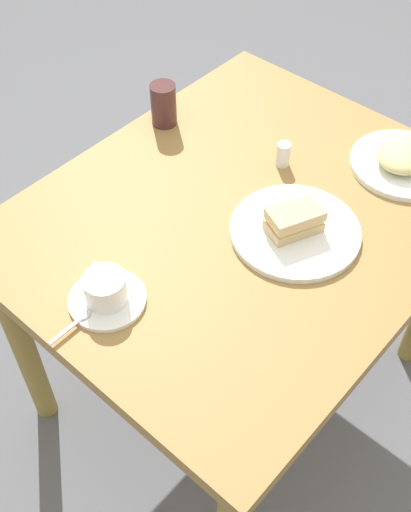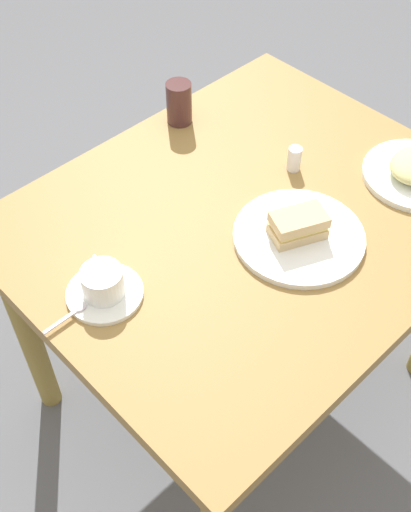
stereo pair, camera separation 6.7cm
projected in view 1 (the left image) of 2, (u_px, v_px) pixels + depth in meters
name	position (u px, v px, depth m)	size (l,w,h in m)	color
ground_plane	(233.00, 380.00, 1.95)	(6.00, 6.00, 0.00)	#5B5D62
dining_table	(242.00, 243.00, 1.48)	(1.02, 0.84, 0.73)	olive
sandwich_plate	(295.00, 231.00, 1.35)	(0.28, 0.28, 0.01)	white
sandwich_front	(294.00, 220.00, 1.32)	(0.13, 0.11, 0.06)	#D3B37C
coffee_saucer	(107.00, 300.00, 1.23)	(0.15, 0.15, 0.01)	white
coffee_cup	(105.00, 287.00, 1.21)	(0.08, 0.11, 0.06)	white
spoon	(77.00, 321.00, 1.19)	(0.10, 0.02, 0.01)	silver
side_plate	(403.00, 164.00, 1.50)	(0.25, 0.25, 0.01)	white
side_food_pile	(406.00, 155.00, 1.47)	(0.15, 0.12, 0.04)	#CCC57C
salt_shaker	(283.00, 154.00, 1.48)	(0.03, 0.03, 0.06)	silver
drinking_glass	(164.00, 104.00, 1.57)	(0.06, 0.06, 0.11)	#472828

